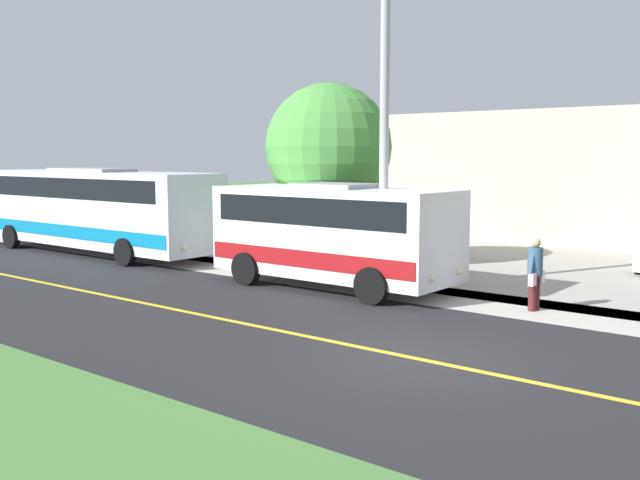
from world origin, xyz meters
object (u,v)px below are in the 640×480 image
at_px(transit_bus_rear, 93,206).
at_px(shuttle_bus_front, 334,230).
at_px(tree_curbside, 329,147).
at_px(pedestrian_waiting, 535,272).
at_px(street_light_pole, 382,115).

bearing_deg(transit_bus_rear, shuttle_bus_front, 90.02).
relative_size(transit_bus_rear, tree_curbside, 1.99).
height_order(transit_bus_rear, pedestrian_waiting, transit_bus_rear).
distance_m(street_light_pole, tree_curbside, 4.52).
bearing_deg(tree_curbside, transit_bus_rear, -71.58).
height_order(transit_bus_rear, tree_curbside, tree_curbside).
bearing_deg(tree_curbside, pedestrian_waiting, 73.39).
bearing_deg(pedestrian_waiting, street_light_pole, -87.11).
height_order(street_light_pole, tree_curbside, street_light_pole).
relative_size(pedestrian_waiting, street_light_pole, 0.20).
bearing_deg(transit_bus_rear, street_light_pole, 91.60).
height_order(shuttle_bus_front, pedestrian_waiting, shuttle_bus_front).
height_order(shuttle_bus_front, tree_curbside, tree_curbside).
xyz_separation_m(pedestrian_waiting, tree_curbside, (-2.31, -7.76, 2.89)).
distance_m(transit_bus_rear, pedestrian_waiting, 16.38).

